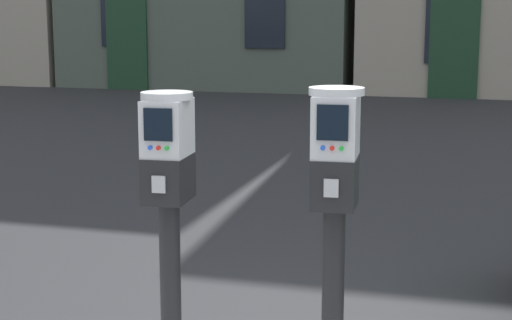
% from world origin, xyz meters
% --- Properties ---
extents(parking_meter_near_kerb, '(0.23, 0.26, 1.29)m').
position_xyz_m(parking_meter_near_kerb, '(-0.58, -0.12, 1.03)').
color(parking_meter_near_kerb, black).
rests_on(parking_meter_near_kerb, sidewalk_slab).
extents(parking_meter_twin_adjacent, '(0.23, 0.26, 1.33)m').
position_xyz_m(parking_meter_twin_adjacent, '(0.13, -0.12, 1.05)').
color(parking_meter_twin_adjacent, black).
rests_on(parking_meter_twin_adjacent, sidewalk_slab).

